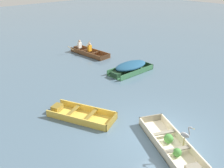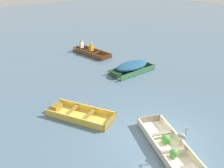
{
  "view_description": "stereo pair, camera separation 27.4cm",
  "coord_description": "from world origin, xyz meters",
  "px_view_note": "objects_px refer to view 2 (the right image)",
  "views": [
    {
      "loc": [
        -6.5,
        -4.62,
        5.88
      ],
      "look_at": [
        1.47,
        4.2,
        0.35
      ],
      "focal_mm": 40.0,
      "sensor_mm": 36.0,
      "label": 1
    },
    {
      "loc": [
        -6.3,
        -4.8,
        5.88
      ],
      "look_at": [
        1.47,
        4.2,
        0.35
      ],
      "focal_mm": 40.0,
      "sensor_mm": 36.0,
      "label": 2
    }
  ],
  "objects_px": {
    "rowboat_wooden_brown_with_crew": "(90,51)",
    "heron_on_dinghy": "(182,136)",
    "skiff_yellow_near_moored": "(78,114)",
    "dinghy_cream_foreground": "(169,147)",
    "skiff_green_mid_moored": "(131,67)"
  },
  "relations": [
    {
      "from": "rowboat_wooden_brown_with_crew",
      "to": "heron_on_dinghy",
      "type": "relative_size",
      "value": 4.06
    },
    {
      "from": "skiff_yellow_near_moored",
      "to": "rowboat_wooden_brown_with_crew",
      "type": "distance_m",
      "value": 8.8
    },
    {
      "from": "dinghy_cream_foreground",
      "to": "rowboat_wooden_brown_with_crew",
      "type": "bearing_deg",
      "value": 67.81
    },
    {
      "from": "dinghy_cream_foreground",
      "to": "rowboat_wooden_brown_with_crew",
      "type": "distance_m",
      "value": 11.61
    },
    {
      "from": "dinghy_cream_foreground",
      "to": "rowboat_wooden_brown_with_crew",
      "type": "relative_size",
      "value": 1.01
    },
    {
      "from": "dinghy_cream_foreground",
      "to": "heron_on_dinghy",
      "type": "xyz_separation_m",
      "value": [
        0.01,
        -0.45,
        0.73
      ]
    },
    {
      "from": "skiff_green_mid_moored",
      "to": "dinghy_cream_foreground",
      "type": "bearing_deg",
      "value": -124.25
    },
    {
      "from": "rowboat_wooden_brown_with_crew",
      "to": "skiff_green_mid_moored",
      "type": "bearing_deg",
      "value": -93.28
    },
    {
      "from": "heron_on_dinghy",
      "to": "dinghy_cream_foreground",
      "type": "bearing_deg",
      "value": 91.19
    },
    {
      "from": "dinghy_cream_foreground",
      "to": "skiff_yellow_near_moored",
      "type": "bearing_deg",
      "value": 107.14
    },
    {
      "from": "dinghy_cream_foreground",
      "to": "heron_on_dinghy",
      "type": "relative_size",
      "value": 4.09
    },
    {
      "from": "dinghy_cream_foreground",
      "to": "skiff_green_mid_moored",
      "type": "xyz_separation_m",
      "value": [
        4.11,
        6.04,
        0.23
      ]
    },
    {
      "from": "skiff_green_mid_moored",
      "to": "heron_on_dinghy",
      "type": "xyz_separation_m",
      "value": [
        -4.11,
        -6.49,
        0.5
      ]
    },
    {
      "from": "dinghy_cream_foreground",
      "to": "heron_on_dinghy",
      "type": "bearing_deg",
      "value": -88.81
    },
    {
      "from": "rowboat_wooden_brown_with_crew",
      "to": "heron_on_dinghy",
      "type": "xyz_separation_m",
      "value": [
        -4.38,
        -11.2,
        0.68
      ]
    }
  ]
}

